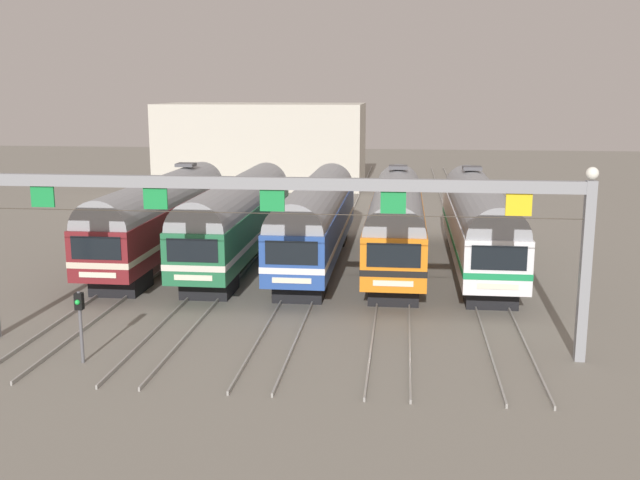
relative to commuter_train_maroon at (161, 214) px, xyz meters
The scene contains 10 objects.
ground_plane 9.11m from the commuter_train_maroon, ahead, with size 160.00×160.00×0.00m, color gray.
track_bed 19.28m from the commuter_train_maroon, 62.89° to the left, with size 18.91×70.00×0.15m.
commuter_train_maroon is the anchor object (origin of this frame).
commuter_train_green 4.35m from the commuter_train_maroon, ahead, with size 2.88×18.06×4.77m.
commuter_train_blue 8.70m from the commuter_train_maroon, ahead, with size 2.88×18.06×4.77m.
commuter_train_orange 13.05m from the commuter_train_maroon, ahead, with size 2.88×18.06×5.05m.
commuter_train_white 17.41m from the commuter_train_maroon, ahead, with size 2.88×18.06×5.05m.
catenary_gantry 16.27m from the commuter_train_maroon, 57.19° to the right, with size 22.65×0.44×6.97m.
yard_signal_mast 15.88m from the commuter_train_maroon, 82.11° to the right, with size 0.28×0.35×2.62m.
maintenance_building 33.63m from the commuter_train_maroon, 91.01° to the left, with size 19.84×10.00×8.09m, color beige.
Camera 1 is at (4.71, -39.80, 9.62)m, focal length 41.93 mm.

